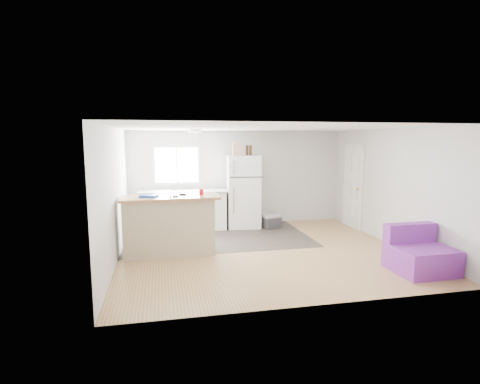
# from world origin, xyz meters

# --- Properties ---
(room) EXTENTS (5.51, 5.01, 2.41)m
(room) POSITION_xyz_m (0.00, 0.00, 1.20)
(room) COLOR olive
(room) RESTS_ON ground
(vinyl_zone) EXTENTS (4.05, 2.50, 0.00)m
(vinyl_zone) POSITION_xyz_m (-0.73, 1.25, 0.00)
(vinyl_zone) COLOR #312A25
(vinyl_zone) RESTS_ON floor
(window) EXTENTS (1.18, 0.06, 0.98)m
(window) POSITION_xyz_m (-1.55, 2.49, 1.55)
(window) COLOR white
(window) RESTS_ON back_wall
(interior_door) EXTENTS (0.11, 0.92, 2.10)m
(interior_door) POSITION_xyz_m (2.72, 1.55, 1.02)
(interior_door) COLOR white
(interior_door) RESTS_ON right_wall
(ceiling_fixture) EXTENTS (0.30, 0.30, 0.07)m
(ceiling_fixture) POSITION_xyz_m (-1.20, 1.20, 2.36)
(ceiling_fixture) COLOR white
(ceiling_fixture) RESTS_ON ceiling
(kitchen_cabinets) EXTENTS (2.18, 0.82, 1.24)m
(kitchen_cabinets) POSITION_xyz_m (-1.44, 2.17, 0.49)
(kitchen_cabinets) COLOR white
(kitchen_cabinets) RESTS_ON floor
(peninsula) EXTENTS (1.85, 0.74, 1.13)m
(peninsula) POSITION_xyz_m (-1.81, 0.16, 0.57)
(peninsula) COLOR tan
(peninsula) RESTS_ON floor
(refrigerator) EXTENTS (0.85, 0.82, 1.79)m
(refrigerator) POSITION_xyz_m (0.06, 2.11, 0.90)
(refrigerator) COLOR white
(refrigerator) RESTS_ON floor
(cooler) EXTENTS (0.50, 0.40, 0.33)m
(cooler) POSITION_xyz_m (0.71, 1.80, 0.17)
(cooler) COLOR #313134
(cooler) RESTS_ON floor
(purple_seat) EXTENTS (0.93, 0.87, 0.75)m
(purple_seat) POSITION_xyz_m (2.24, -1.62, 0.27)
(purple_seat) COLOR purple
(purple_seat) RESTS_ON floor
(cleaner_jug) EXTENTS (0.13, 0.09, 0.29)m
(cleaner_jug) POSITION_xyz_m (-1.46, -0.05, 0.12)
(cleaner_jug) COLOR white
(cleaner_jug) RESTS_ON floor
(mop) EXTENTS (0.26, 0.32, 1.18)m
(mop) POSITION_xyz_m (-1.91, 0.04, 0.23)
(mop) COLOR green
(mop) RESTS_ON floor
(red_cup) EXTENTS (0.08, 0.08, 0.12)m
(red_cup) POSITION_xyz_m (-1.18, 0.22, 1.19)
(red_cup) COLOR red
(red_cup) RESTS_ON peninsula
(blue_tray) EXTENTS (0.36, 0.32, 0.04)m
(blue_tray) POSITION_xyz_m (-2.17, 0.15, 1.14)
(blue_tray) COLOR blue
(blue_tray) RESTS_ON peninsula
(tool_a) EXTENTS (0.15, 0.10, 0.03)m
(tool_a) POSITION_xyz_m (-1.54, 0.25, 1.14)
(tool_a) COLOR black
(tool_a) RESTS_ON peninsula
(tool_b) EXTENTS (0.11, 0.06, 0.03)m
(tool_b) POSITION_xyz_m (-1.69, 0.04, 1.14)
(tool_b) COLOR black
(tool_b) RESTS_ON peninsula
(cardboard_box) EXTENTS (0.20, 0.10, 0.30)m
(cardboard_box) POSITION_xyz_m (-0.12, 2.05, 1.94)
(cardboard_box) COLOR tan
(cardboard_box) RESTS_ON refrigerator
(bottle_left) EXTENTS (0.09, 0.09, 0.25)m
(bottle_left) POSITION_xyz_m (0.14, 2.06, 1.92)
(bottle_left) COLOR #3A210A
(bottle_left) RESTS_ON refrigerator
(bottle_right) EXTENTS (0.09, 0.09, 0.25)m
(bottle_right) POSITION_xyz_m (0.23, 2.10, 1.92)
(bottle_right) COLOR #3A210A
(bottle_right) RESTS_ON refrigerator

